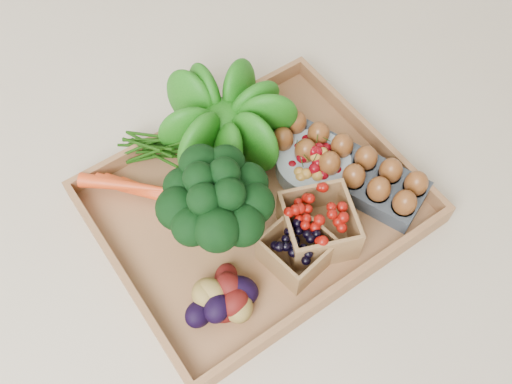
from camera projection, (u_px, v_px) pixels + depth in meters
ground at (256, 209)px, 1.06m from camera, size 4.00×4.00×0.00m
tray at (256, 207)px, 1.06m from camera, size 0.55×0.45×0.01m
carrots at (142, 190)px, 1.04m from camera, size 0.19×0.13×0.04m
lettuce at (222, 116)px, 1.05m from camera, size 0.17×0.17×0.17m
broccoli at (218, 218)px, 0.95m from camera, size 0.18×0.18×0.14m
cherry_bowl at (313, 165)px, 1.07m from camera, size 0.14×0.14×0.04m
egg_carton at (345, 170)px, 1.07m from camera, size 0.21×0.32×0.04m
potatoes at (223, 296)px, 0.92m from camera, size 0.14×0.14×0.08m
punnet_blackberry at (297, 249)px, 0.96m from camera, size 0.11×0.11×0.07m
punnet_raspberry at (318, 225)px, 0.98m from camera, size 0.15×0.15×0.08m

